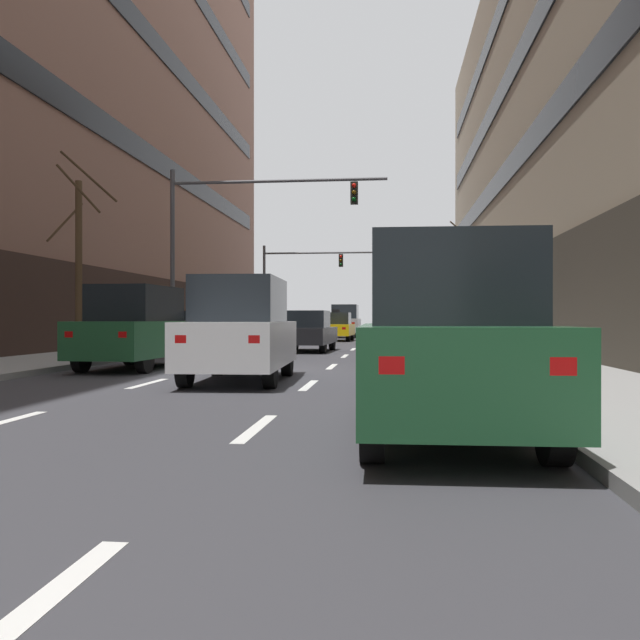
% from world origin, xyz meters
% --- Properties ---
extents(ground_plane, '(120.00, 120.00, 0.00)m').
position_xyz_m(ground_plane, '(0.00, 0.00, 0.00)').
color(ground_plane, '#38383D').
extents(sidewalk_right, '(3.68, 80.00, 0.14)m').
position_xyz_m(sidewalk_right, '(6.70, 0.00, 0.07)').
color(sidewalk_right, gray).
rests_on(sidewalk_right, ground).
extents(lane_stripe_l1_s3, '(0.16, 2.00, 0.01)m').
position_xyz_m(lane_stripe_l1_s3, '(-1.62, -3.00, 0.00)').
color(lane_stripe_l1_s3, silver).
rests_on(lane_stripe_l1_s3, ground).
extents(lane_stripe_l1_s4, '(0.16, 2.00, 0.01)m').
position_xyz_m(lane_stripe_l1_s4, '(-1.62, 2.00, 0.00)').
color(lane_stripe_l1_s4, silver).
rests_on(lane_stripe_l1_s4, ground).
extents(lane_stripe_l1_s5, '(0.16, 2.00, 0.01)m').
position_xyz_m(lane_stripe_l1_s5, '(-1.62, 7.00, 0.00)').
color(lane_stripe_l1_s5, silver).
rests_on(lane_stripe_l1_s5, ground).
extents(lane_stripe_l1_s6, '(0.16, 2.00, 0.01)m').
position_xyz_m(lane_stripe_l1_s6, '(-1.62, 12.00, 0.00)').
color(lane_stripe_l1_s6, silver).
rests_on(lane_stripe_l1_s6, ground).
extents(lane_stripe_l1_s7, '(0.16, 2.00, 0.01)m').
position_xyz_m(lane_stripe_l1_s7, '(-1.62, 17.00, 0.00)').
color(lane_stripe_l1_s7, silver).
rests_on(lane_stripe_l1_s7, ground).
extents(lane_stripe_l1_s8, '(0.16, 2.00, 0.01)m').
position_xyz_m(lane_stripe_l1_s8, '(-1.62, 22.00, 0.00)').
color(lane_stripe_l1_s8, silver).
rests_on(lane_stripe_l1_s8, ground).
extents(lane_stripe_l1_s9, '(0.16, 2.00, 0.01)m').
position_xyz_m(lane_stripe_l1_s9, '(-1.62, 27.00, 0.00)').
color(lane_stripe_l1_s9, silver).
rests_on(lane_stripe_l1_s9, ground).
extents(lane_stripe_l1_s10, '(0.16, 2.00, 0.01)m').
position_xyz_m(lane_stripe_l1_s10, '(-1.62, 32.00, 0.00)').
color(lane_stripe_l1_s10, silver).
rests_on(lane_stripe_l1_s10, ground).
extents(lane_stripe_l2_s1, '(0.16, 2.00, 0.01)m').
position_xyz_m(lane_stripe_l2_s1, '(1.62, -13.00, 0.00)').
color(lane_stripe_l2_s1, silver).
rests_on(lane_stripe_l2_s1, ground).
extents(lane_stripe_l2_s2, '(0.16, 2.00, 0.01)m').
position_xyz_m(lane_stripe_l2_s2, '(1.62, -8.00, 0.00)').
color(lane_stripe_l2_s2, silver).
rests_on(lane_stripe_l2_s2, ground).
extents(lane_stripe_l2_s3, '(0.16, 2.00, 0.01)m').
position_xyz_m(lane_stripe_l2_s3, '(1.62, -3.00, 0.00)').
color(lane_stripe_l2_s3, silver).
rests_on(lane_stripe_l2_s3, ground).
extents(lane_stripe_l2_s4, '(0.16, 2.00, 0.01)m').
position_xyz_m(lane_stripe_l2_s4, '(1.62, 2.00, 0.00)').
color(lane_stripe_l2_s4, silver).
rests_on(lane_stripe_l2_s4, ground).
extents(lane_stripe_l2_s5, '(0.16, 2.00, 0.01)m').
position_xyz_m(lane_stripe_l2_s5, '(1.62, 7.00, 0.00)').
color(lane_stripe_l2_s5, silver).
rests_on(lane_stripe_l2_s5, ground).
extents(lane_stripe_l2_s6, '(0.16, 2.00, 0.01)m').
position_xyz_m(lane_stripe_l2_s6, '(1.62, 12.00, 0.00)').
color(lane_stripe_l2_s6, silver).
rests_on(lane_stripe_l2_s6, ground).
extents(lane_stripe_l2_s7, '(0.16, 2.00, 0.01)m').
position_xyz_m(lane_stripe_l2_s7, '(1.62, 17.00, 0.00)').
color(lane_stripe_l2_s7, silver).
rests_on(lane_stripe_l2_s7, ground).
extents(lane_stripe_l2_s8, '(0.16, 2.00, 0.01)m').
position_xyz_m(lane_stripe_l2_s8, '(1.62, 22.00, 0.00)').
color(lane_stripe_l2_s8, silver).
rests_on(lane_stripe_l2_s8, ground).
extents(lane_stripe_l2_s9, '(0.16, 2.00, 0.01)m').
position_xyz_m(lane_stripe_l2_s9, '(1.62, 27.00, 0.00)').
color(lane_stripe_l2_s9, silver).
rests_on(lane_stripe_l2_s9, ground).
extents(lane_stripe_l2_s10, '(0.16, 2.00, 0.01)m').
position_xyz_m(lane_stripe_l2_s10, '(1.62, 32.00, 0.00)').
color(lane_stripe_l2_s10, silver).
rests_on(lane_stripe_l2_s10, ground).
extents(car_driving_0, '(1.79, 4.18, 1.56)m').
position_xyz_m(car_driving_0, '(-3.34, 6.86, 0.77)').
color(car_driving_0, black).
rests_on(car_driving_0, ground).
extents(car_driving_1, '(1.95, 4.65, 2.25)m').
position_xyz_m(car_driving_1, '(0.08, 29.43, 1.12)').
color(car_driving_1, black).
rests_on(car_driving_1, ground).
extents(car_driving_2, '(2.02, 4.48, 2.13)m').
position_xyz_m(car_driving_2, '(-3.33, 0.71, 1.06)').
color(car_driving_2, black).
rests_on(car_driving_2, ground).
extents(car_driving_3, '(1.97, 4.36, 1.61)m').
position_xyz_m(car_driving_3, '(-0.04, 9.99, 0.79)').
color(car_driving_3, black).
rests_on(car_driving_3, ground).
extents(taxi_driving_4, '(1.94, 4.45, 1.83)m').
position_xyz_m(taxi_driving_4, '(0.04, 22.47, 0.82)').
color(taxi_driving_4, black).
rests_on(taxi_driving_4, ground).
extents(car_driving_5, '(1.81, 4.20, 1.56)m').
position_xyz_m(car_driving_5, '(-3.25, 17.79, 0.77)').
color(car_driving_5, black).
rests_on(car_driving_5, ground).
extents(car_driving_6, '(2.03, 4.49, 2.14)m').
position_xyz_m(car_driving_6, '(0.12, -2.33, 1.06)').
color(car_driving_6, black).
rests_on(car_driving_6, ground).
extents(car_parked_0, '(1.93, 4.44, 2.13)m').
position_xyz_m(car_parked_0, '(3.81, -8.35, 1.06)').
color(car_parked_0, black).
rests_on(car_parked_0, ground).
extents(car_parked_1, '(1.88, 4.39, 2.11)m').
position_xyz_m(car_parked_1, '(3.81, -2.23, 1.05)').
color(car_parked_1, black).
rests_on(car_parked_1, ground).
extents(car_parked_2, '(1.96, 4.63, 2.23)m').
position_xyz_m(car_parked_2, '(3.81, 4.76, 1.11)').
color(car_parked_2, black).
rests_on(car_parked_2, ground).
extents(traffic_signal_0, '(8.43, 0.35, 6.96)m').
position_xyz_m(traffic_signal_0, '(-2.85, 9.15, 4.88)').
color(traffic_signal_0, '#4C4C51').
rests_on(traffic_signal_0, sidewalk_left).
extents(traffic_signal_1, '(9.48, 0.35, 6.06)m').
position_xyz_m(traffic_signal_1, '(-1.88, 27.76, 4.48)').
color(traffic_signal_1, '#4C4C51').
rests_on(traffic_signal_1, sidewalk_left).
extents(street_tree_0, '(2.13, 2.13, 6.02)m').
position_xyz_m(street_tree_0, '(-6.32, 3.56, 3.08)').
color(street_tree_0, '#4C3823').
rests_on(street_tree_0, sidewalk_left).
extents(street_tree_1, '(2.12, 2.15, 5.81)m').
position_xyz_m(street_tree_1, '(6.33, 17.26, 3.18)').
color(street_tree_1, '#4C3823').
rests_on(street_tree_1, sidewalk_right).
extents(street_tree_2, '(1.55, 1.61, 5.03)m').
position_xyz_m(street_tree_2, '(6.30, 20.01, 2.55)').
color(street_tree_2, '#4C3823').
rests_on(street_tree_2, sidewalk_right).
extents(pedestrian_0, '(0.51, 0.29, 1.50)m').
position_xyz_m(pedestrian_0, '(7.18, 6.72, 1.00)').
color(pedestrian_0, '#383D59').
rests_on(pedestrian_0, sidewalk_right).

